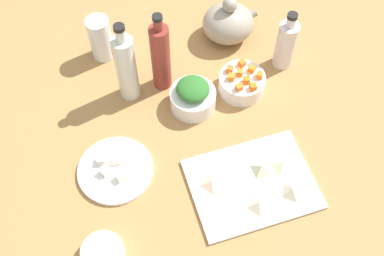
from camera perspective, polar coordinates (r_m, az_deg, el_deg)
name	(u,v)px	position (r cm, az deg, el deg)	size (l,w,h in cm)	color
tabletop	(192,140)	(133.75, 0.00, -1.49)	(190.00, 190.00, 3.00)	#A87944
cutting_board	(252,184)	(126.05, 7.28, -6.72)	(32.25, 24.39, 1.00)	silver
plate_tofu	(116,170)	(128.40, -9.23, -5.05)	(20.34, 20.34, 1.20)	white
bowl_greens	(193,99)	(136.15, 0.11, 3.52)	(13.22, 13.22, 6.01)	white
bowl_carrots	(242,83)	(140.65, 6.03, 5.41)	(13.68, 13.68, 5.59)	white
bowl_small_side	(103,253)	(118.68, -10.71, -14.65)	(10.29, 10.29, 3.78)	white
teapot	(228,23)	(152.15, 4.42, 12.60)	(17.74, 15.32, 15.74)	#9E9381
bottle_0	(126,67)	(133.12, -7.98, 7.31)	(5.99, 5.99, 27.81)	silver
bottle_1	(161,57)	(134.52, -3.82, 8.61)	(5.53, 5.53, 27.59)	maroon
bottle_2	(286,44)	(144.74, 11.27, 9.94)	(5.97, 5.97, 20.47)	silver
drinking_glass_0	(101,38)	(147.95, -11.01, 10.59)	(7.00, 7.00, 14.63)	white
carrot_cube_0	(246,80)	(136.80, 6.60, 5.78)	(1.80, 1.80, 1.80)	orange
carrot_cube_1	(231,77)	(137.06, 4.80, 6.16)	(1.80, 1.80, 1.80)	orange
carrot_cube_2	(260,75)	(138.40, 8.18, 6.34)	(1.80, 1.80, 1.80)	orange
carrot_cube_3	(242,63)	(140.61, 6.05, 7.78)	(1.80, 1.80, 1.80)	orange
carrot_cube_4	(239,87)	(134.94, 5.69, 4.91)	(1.80, 1.80, 1.80)	orange
carrot_cube_5	(230,69)	(138.85, 4.59, 7.09)	(1.80, 1.80, 1.80)	orange
carrot_cube_6	(252,69)	(139.56, 7.24, 7.09)	(1.80, 1.80, 1.80)	orange
carrot_cube_7	(253,87)	(135.53, 7.40, 4.96)	(1.80, 1.80, 1.80)	orange
carrot_cube_8	(240,73)	(138.33, 5.82, 6.68)	(1.80, 1.80, 1.80)	orange
chopped_greens_mound	(193,89)	(132.15, 0.12, 4.78)	(9.58, 9.30, 3.94)	#2E6D29
tofu_cube_0	(120,177)	(125.38, -8.67, -5.84)	(2.20, 2.20, 2.20)	#E5F5C9
tofu_cube_1	(105,171)	(126.83, -10.53, -5.14)	(2.20, 2.20, 2.20)	white
tofu_cube_2	(117,160)	(127.92, -9.10, -3.80)	(2.20, 2.20, 2.20)	white
tofu_cube_3	(101,160)	(128.61, -10.90, -3.79)	(2.20, 2.20, 2.20)	white
dumpling_0	(259,204)	(122.00, 8.05, -9.11)	(4.75, 4.40, 2.35)	beige
dumpling_1	(282,164)	(128.22, 10.83, -4.35)	(5.17, 4.61, 2.02)	beige
dumpling_2	(291,191)	(124.68, 11.92, -7.41)	(4.48, 4.03, 2.97)	#EDE4C1
dumpling_3	(261,169)	(126.27, 8.38, -4.87)	(4.63, 4.01, 2.82)	beige
dumpling_4	(211,183)	(123.56, 2.37, -6.60)	(4.82, 4.58, 2.18)	beige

